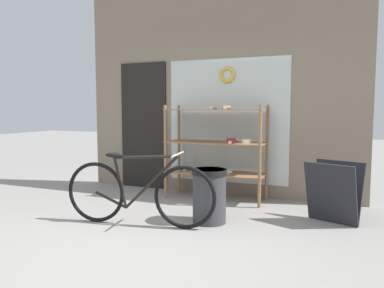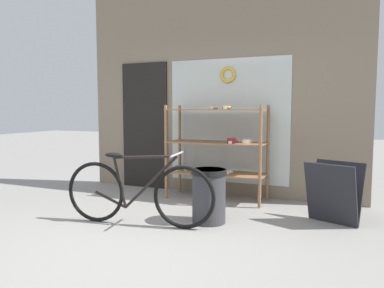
{
  "view_description": "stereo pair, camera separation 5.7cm",
  "coord_description": "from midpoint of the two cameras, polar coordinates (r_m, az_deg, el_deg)",
  "views": [
    {
      "loc": [
        1.9,
        -3.07,
        1.34
      ],
      "look_at": [
        0.07,
        1.36,
        0.89
      ],
      "focal_mm": 35.0,
      "sensor_mm": 36.0,
      "label": 1
    },
    {
      "loc": [
        1.95,
        -3.05,
        1.34
      ],
      "look_at": [
        0.07,
        1.36,
        0.89
      ],
      "focal_mm": 35.0,
      "sensor_mm": 36.0,
      "label": 2
    }
  ],
  "objects": [
    {
      "name": "display_case",
      "position": [
        5.49,
        3.38,
        -0.02
      ],
      "size": [
        1.45,
        0.53,
        1.39
      ],
      "color": "#8E6642",
      "rests_on": "ground_plane"
    },
    {
      "name": "ground_plane",
      "position": [
        3.86,
        -9.43,
        -14.97
      ],
      "size": [
        30.0,
        30.0,
        0.0
      ],
      "primitive_type": "plane",
      "color": "gray"
    },
    {
      "name": "storefront_facade",
      "position": [
        5.91,
        3.01,
        8.81
      ],
      "size": [
        4.47,
        0.13,
        3.49
      ],
      "color": "gray",
      "rests_on": "ground_plane"
    },
    {
      "name": "bicycle",
      "position": [
        4.36,
        -8.54,
        -7.33
      ],
      "size": [
        1.79,
        0.46,
        0.85
      ],
      "rotation": [
        0.0,
        0.0,
        0.15
      ],
      "color": "black",
      "rests_on": "ground_plane"
    },
    {
      "name": "trash_bin",
      "position": [
        4.43,
        2.29,
        -7.55
      ],
      "size": [
        0.41,
        0.41,
        0.64
      ],
      "color": "#38383D",
      "rests_on": "ground_plane"
    },
    {
      "name": "sandwich_board",
      "position": [
        4.7,
        20.45,
        -6.91
      ],
      "size": [
        0.68,
        0.56,
        0.71
      ],
      "rotation": [
        0.0,
        0.0,
        -0.36
      ],
      "color": "#232328",
      "rests_on": "ground_plane"
    }
  ]
}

